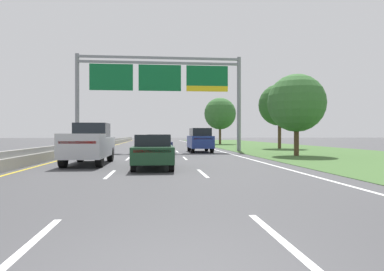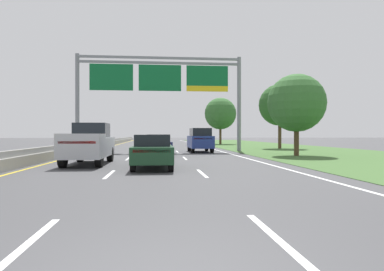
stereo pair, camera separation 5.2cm
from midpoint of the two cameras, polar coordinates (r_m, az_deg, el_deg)
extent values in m
plane|color=#3D3D3F|center=(38.87, -5.63, -2.12)|extent=(220.00, 220.00, 0.00)
cube|color=white|center=(5.87, -24.70, -15.56)|extent=(0.14, 3.00, 0.01)
cube|color=white|center=(14.55, -12.97, -6.07)|extent=(0.14, 3.00, 0.01)
cube|color=white|center=(23.47, -10.16, -3.66)|extent=(0.14, 3.00, 0.01)
cube|color=white|center=(32.43, -8.90, -2.58)|extent=(0.14, 3.00, 0.01)
cube|color=white|center=(41.41, -8.19, -1.97)|extent=(0.14, 3.00, 0.01)
cube|color=white|center=(50.40, -7.73, -1.57)|extent=(0.14, 3.00, 0.01)
cube|color=white|center=(59.39, -7.42, -1.30)|extent=(0.14, 3.00, 0.01)
cube|color=white|center=(68.39, -7.18, -1.10)|extent=(0.14, 3.00, 0.01)
cube|color=white|center=(77.38, -7.00, -0.94)|extent=(0.14, 3.00, 0.01)
cube|color=white|center=(86.38, -6.86, -0.82)|extent=(0.14, 3.00, 0.01)
cube|color=white|center=(5.87, 13.46, -15.55)|extent=(0.14, 3.00, 0.01)
cube|color=white|center=(14.55, 1.72, -6.06)|extent=(0.14, 3.00, 0.01)
cube|color=white|center=(23.47, -1.10, -3.66)|extent=(0.14, 3.00, 0.01)
cube|color=white|center=(32.43, -2.36, -2.58)|extent=(0.14, 3.00, 0.01)
cube|color=white|center=(41.41, -3.07, -1.97)|extent=(0.14, 3.00, 0.01)
cube|color=white|center=(50.40, -3.53, -1.57)|extent=(0.14, 3.00, 0.01)
cube|color=white|center=(59.39, -3.84, -1.30)|extent=(0.14, 3.00, 0.01)
cube|color=white|center=(68.39, -4.08, -1.09)|extent=(0.14, 3.00, 0.01)
cube|color=white|center=(77.38, -4.26, -0.94)|extent=(0.14, 3.00, 0.01)
cube|color=white|center=(86.38, -4.40, -0.82)|extent=(0.14, 3.00, 0.01)
cube|color=white|center=(39.32, 3.01, -2.08)|extent=(0.16, 106.00, 0.01)
cube|color=gold|center=(39.32, -14.27, -2.09)|extent=(0.16, 106.00, 0.01)
cube|color=#3D602D|center=(41.30, 14.12, -1.97)|extent=(14.00, 110.00, 0.02)
cube|color=gray|center=(39.42, -15.27, -1.69)|extent=(0.60, 110.00, 0.55)
cube|color=gray|center=(39.41, -15.27, -1.08)|extent=(0.25, 110.00, 0.30)
cylinder|color=gray|center=(33.45, -17.85, 5.01)|extent=(0.36, 0.36, 8.77)
cylinder|color=gray|center=(33.58, 7.59, 5.00)|extent=(0.36, 0.36, 8.77)
cube|color=gray|center=(33.31, -5.11, 12.28)|extent=(14.70, 0.24, 0.20)
cube|color=gray|center=(33.22, -5.11, 11.52)|extent=(14.70, 0.24, 0.20)
cube|color=#0C602D|center=(33.04, -12.74, 9.10)|extent=(3.83, 0.12, 2.36)
cube|color=#0C602D|center=(32.79, -5.10, 9.18)|extent=(3.83, 0.12, 2.36)
cube|color=#0C602D|center=(33.16, 2.51, 9.51)|extent=(3.83, 0.12, 1.86)
cube|color=yellow|center=(32.99, 2.51, 7.49)|extent=(3.83, 0.12, 0.50)
cube|color=#B2B5BA|center=(19.52, -16.12, -1.77)|extent=(2.06, 5.42, 1.00)
cube|color=black|center=(20.34, -15.67, 0.82)|extent=(1.74, 1.92, 0.78)
cube|color=#B21414|center=(16.91, -17.87, -1.06)|extent=(1.68, 0.10, 0.12)
cube|color=#B2B5BA|center=(17.82, -17.20, -0.03)|extent=(2.02, 1.97, 0.20)
cylinder|color=black|center=(21.51, -17.40, -2.92)|extent=(0.31, 0.84, 0.84)
cylinder|color=black|center=(21.21, -12.91, -2.96)|extent=(0.31, 0.84, 0.84)
cylinder|color=black|center=(17.95, -19.93, -3.55)|extent=(0.31, 0.84, 0.84)
cylinder|color=black|center=(17.59, -14.56, -3.62)|extent=(0.31, 0.84, 0.84)
cube|color=navy|center=(31.66, 1.34, -1.02)|extent=(1.92, 4.71, 1.05)
cube|color=black|center=(31.50, 1.37, 0.55)|extent=(1.65, 3.01, 0.68)
cube|color=#B21414|center=(29.36, 1.91, -0.50)|extent=(1.60, 0.09, 0.12)
cylinder|color=black|center=(33.17, -0.42, -1.87)|extent=(0.26, 0.76, 0.76)
cylinder|color=black|center=(33.37, 2.39, -1.85)|extent=(0.26, 0.76, 0.76)
cylinder|color=black|center=(29.99, 0.17, -2.09)|extent=(0.26, 0.76, 0.76)
cylinder|color=black|center=(30.21, 3.26, -2.07)|extent=(0.26, 0.76, 0.76)
cube|color=#193D23|center=(16.67, -6.24, -2.89)|extent=(1.83, 4.40, 0.72)
cube|color=black|center=(16.60, -6.25, -0.76)|extent=(1.57, 2.30, 0.52)
cube|color=#B21414|center=(14.50, -6.36, -2.51)|extent=(1.53, 0.08, 0.12)
cylinder|color=black|center=(18.21, -8.70, -3.76)|extent=(0.22, 0.66, 0.66)
cylinder|color=black|center=(18.19, -3.66, -3.76)|extent=(0.22, 0.66, 0.66)
cylinder|color=black|center=(15.24, -9.34, -4.55)|extent=(0.22, 0.66, 0.66)
cylinder|color=black|center=(15.21, -3.30, -4.55)|extent=(0.22, 0.66, 0.66)
cube|color=#161E47|center=(26.14, -5.37, -1.76)|extent=(1.93, 4.44, 0.72)
cube|color=black|center=(26.08, -5.37, -0.40)|extent=(1.62, 2.34, 0.52)
cube|color=#B21414|center=(23.98, -5.22, -1.42)|extent=(1.53, 0.12, 0.12)
cylinder|color=black|center=(27.64, -7.12, -2.39)|extent=(0.24, 0.67, 0.66)
cylinder|color=black|center=(27.68, -3.81, -2.39)|extent=(0.24, 0.67, 0.66)
cylinder|color=black|center=(24.65, -7.13, -2.71)|extent=(0.24, 0.67, 0.66)
cylinder|color=black|center=(24.70, -3.41, -2.71)|extent=(0.24, 0.67, 0.66)
cylinder|color=#4C3823|center=(27.12, 16.44, -0.85)|extent=(0.36, 0.36, 2.18)
sphere|color=#33662D|center=(27.21, 16.44, 5.02)|extent=(4.23, 4.23, 4.23)
cylinder|color=#4C3823|center=(40.07, 13.91, 0.06)|extent=(0.36, 0.36, 2.96)
sphere|color=#285623|center=(40.20, 13.92, 4.78)|extent=(4.57, 4.57, 4.57)
cylinder|color=#4C3823|center=(55.73, 4.59, 0.04)|extent=(0.36, 0.36, 2.81)
sphere|color=#33662D|center=(55.82, 4.59, 3.52)|extent=(4.95, 4.95, 4.95)
camera|label=1|loc=(0.03, -89.95, 0.00)|focal=33.31mm
camera|label=2|loc=(0.03, 90.05, 0.00)|focal=33.31mm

